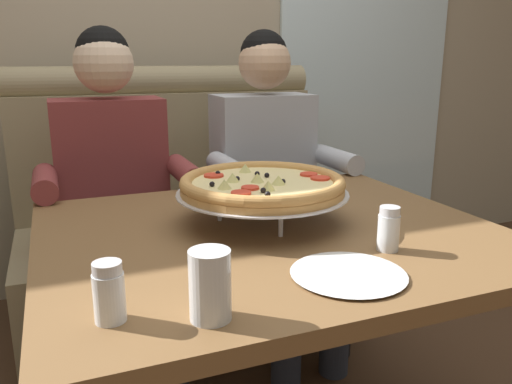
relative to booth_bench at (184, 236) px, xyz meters
name	(u,v)px	position (x,y,z in m)	size (l,w,h in m)	color
back_wall_with_window	(149,9)	(0.00, 0.57, 1.00)	(6.00, 0.12, 2.80)	tan
window_panel	(369,16)	(1.24, 0.50, 1.00)	(1.10, 0.02, 2.80)	white
booth_bench	(184,236)	(0.00, 0.00, 0.00)	(1.38, 0.78, 1.13)	#998966
dining_table	(271,260)	(0.00, -0.96, 0.25)	(1.15, 0.99, 0.73)	brown
diner_left	(115,188)	(-0.31, -0.27, 0.31)	(0.54, 0.64, 1.27)	#2D3342
diner_right	(273,174)	(0.31, -0.27, 0.31)	(0.54, 0.64, 1.27)	#2D3342
pizza	(263,185)	(0.00, -0.90, 0.44)	(0.46, 0.46, 0.14)	silver
shaker_parmesan	(109,296)	(-0.44, -1.30, 0.38)	(0.05, 0.05, 0.10)	white
shaker_oregano	(388,232)	(0.19, -1.20, 0.38)	(0.05, 0.05, 0.10)	white
plate_near_left	(348,271)	(0.03, -1.29, 0.35)	(0.24, 0.24, 0.02)	white
drinking_glass	(210,288)	(-0.28, -1.35, 0.39)	(0.07, 0.07, 0.12)	silver
patio_chair	(298,151)	(1.11, 1.10, 0.13)	(0.43, 0.43, 0.86)	black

